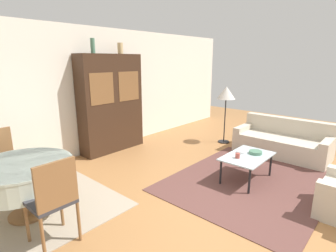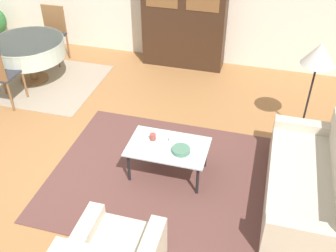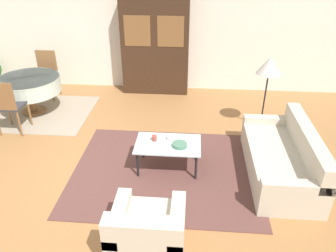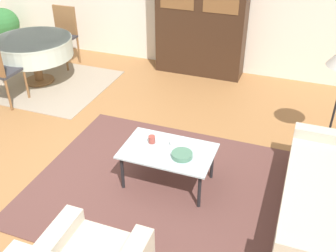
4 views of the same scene
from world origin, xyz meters
TOP-DOWN VIEW (x-y plane):
  - ground_plane at (0.00, 0.00)m, footprint 14.00×14.00m
  - wall_back at (0.00, 3.63)m, footprint 10.00×0.06m
  - area_rug at (1.01, 0.27)m, footprint 2.82×2.32m
  - dining_rug at (-1.91, 2.02)m, footprint 2.40×1.74m
  - couch at (2.77, 0.34)m, footprint 0.88×1.89m
  - coffee_table at (1.05, 0.35)m, footprint 0.98×0.62m
  - display_cabinet at (0.52, 3.37)m, footprint 1.48×0.42m
  - dining_table at (-1.88, 2.05)m, footprint 1.24×1.24m
  - dining_chair_near at (-1.88, 1.21)m, footprint 0.44×0.44m
  - dining_chair_far at (-1.88, 2.89)m, footprint 0.44×0.44m
  - floor_lamp at (2.68, 1.72)m, footprint 0.44×0.44m
  - cup at (0.83, 0.43)m, footprint 0.07×0.07m
  - bowl at (1.22, 0.29)m, footprint 0.22×0.22m
  - bowl_small at (1.10, 0.49)m, footprint 0.15×0.15m
  - vase_tall at (0.15, 3.37)m, footprint 0.09×0.09m
  - vase_short at (0.84, 3.37)m, footprint 0.12×0.12m

SIDE VIEW (x-z plane):
  - ground_plane at x=0.00m, z-range 0.00..0.00m
  - area_rug at x=1.01m, z-range 0.00..0.01m
  - dining_rug at x=-1.91m, z-range 0.00..0.01m
  - couch at x=2.77m, z-range -0.11..0.66m
  - coffee_table at x=1.05m, z-range 0.19..0.62m
  - bowl_small at x=1.10m, z-range 0.45..0.49m
  - bowl at x=1.22m, z-range 0.45..0.50m
  - cup at x=0.83m, z-range 0.45..0.53m
  - dining_chair_near at x=-1.88m, z-range 0.08..1.10m
  - dining_chair_far at x=-1.88m, z-range 0.08..1.10m
  - dining_table at x=-1.88m, z-range 0.23..0.97m
  - display_cabinet at x=0.52m, z-range 0.00..2.14m
  - floor_lamp at x=2.68m, z-range 0.50..1.90m
  - wall_back at x=0.00m, z-range 0.00..2.70m
  - vase_short at x=0.84m, z-range 2.14..2.38m
  - vase_tall at x=0.15m, z-range 2.14..2.44m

